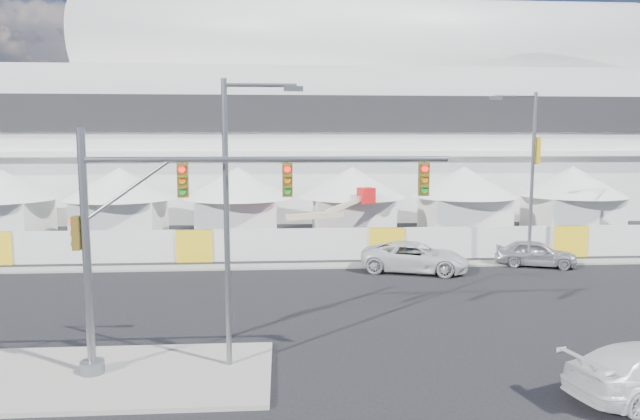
{
  "coord_description": "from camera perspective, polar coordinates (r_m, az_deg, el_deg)",
  "views": [
    {
      "loc": [
        -0.62,
        -20.67,
        7.5
      ],
      "look_at": [
        1.48,
        10.0,
        3.72
      ],
      "focal_mm": 32.0,
      "sensor_mm": 36.0,
      "label": 1
    }
  ],
  "objects": [
    {
      "name": "ground",
      "position": [
        21.99,
        -2.11,
        -12.93
      ],
      "size": [
        160.0,
        160.0,
        0.0
      ],
      "primitive_type": "plane",
      "color": "black",
      "rests_on": "ground"
    },
    {
      "name": "stadium",
      "position": [
        62.9,
        4.67,
        8.76
      ],
      "size": [
        80.0,
        24.8,
        21.98
      ],
      "color": "silver",
      "rests_on": "ground"
    },
    {
      "name": "median_island",
      "position": [
        19.9,
        -20.02,
        -15.32
      ],
      "size": [
        10.0,
        5.0,
        0.15
      ],
      "primitive_type": "cube",
      "color": "gray",
      "rests_on": "ground"
    },
    {
      "name": "tent_row",
      "position": [
        44.89,
        -2.47,
        1.44
      ],
      "size": [
        53.4,
        8.4,
        5.4
      ],
      "color": "silver",
      "rests_on": "ground"
    },
    {
      "name": "pickup_curb",
      "position": [
        33.15,
        9.47,
        -4.67
      ],
      "size": [
        4.51,
        6.64,
        1.69
      ],
      "primitive_type": "imported",
      "rotation": [
        0.0,
        0.0,
        1.26
      ],
      "color": "silver",
      "rests_on": "ground"
    },
    {
      "name": "lot_car_a",
      "position": [
        43.75,
        20.57,
        -2.47
      ],
      "size": [
        3.66,
        3.69,
        1.27
      ],
      "primitive_type": "imported",
      "rotation": [
        0.0,
        0.0,
        0.79
      ],
      "color": "white",
      "rests_on": "ground"
    },
    {
      "name": "traffic_mast",
      "position": [
        18.37,
        -15.16,
        -2.59
      ],
      "size": [
        11.67,
        0.75,
        7.72
      ],
      "color": "slate",
      "rests_on": "median_island"
    },
    {
      "name": "streetlight_curb",
      "position": [
        36.35,
        20.16,
        4.18
      ],
      "size": [
        3.05,
        0.69,
        10.3
      ],
      "color": "slate",
      "rests_on": "ground"
    },
    {
      "name": "hoarding_fence",
      "position": [
        36.37,
        6.65,
        -3.33
      ],
      "size": [
        70.0,
        0.25,
        2.0
      ],
      "primitive_type": "cube",
      "color": "silver",
      "rests_on": "ground"
    },
    {
      "name": "sedan_silver",
      "position": [
        36.48,
        20.75,
        -4.05
      ],
      "size": [
        3.25,
        4.98,
        1.58
      ],
      "primitive_type": "imported",
      "rotation": [
        0.0,
        0.0,
        1.24
      ],
      "color": "silver",
      "rests_on": "ground"
    },
    {
      "name": "boom_lift",
      "position": [
        39.24,
        -1.13,
        -2.38
      ],
      "size": [
        8.33,
        3.22,
        4.08
      ],
      "rotation": [
        0.0,
        0.0,
        0.39
      ],
      "color": "red",
      "rests_on": "ground"
    },
    {
      "name": "streetlight_median",
      "position": [
        18.37,
        -8.6,
        0.58
      ],
      "size": [
        2.56,
        0.26,
        9.25
      ],
      "color": "gray",
      "rests_on": "median_island"
    },
    {
      "name": "far_curb",
      "position": [
        39.76,
        27.52,
        -4.58
      ],
      "size": [
        80.0,
        1.2,
        0.12
      ],
      "primitive_type": "cube",
      "color": "gray",
      "rests_on": "ground"
    }
  ]
}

